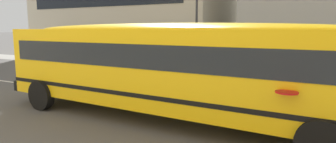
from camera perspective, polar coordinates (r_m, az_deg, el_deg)
The scene contains 7 objects.
ground_plane at distance 9.80m, azimuth 20.48°, elevation -8.57°, with size 400.00×400.00×0.00m, color #54514F.
sidewalk_far at distance 17.90m, azimuth 24.08°, elevation -1.20°, with size 120.00×3.00×0.01m, color gray.
lane_centreline at distance 9.80m, azimuth 20.48°, elevation -8.56°, with size 110.00×0.16×0.01m, color silver.
school_bus at distance 8.64m, azimuth 1.33°, elevation 1.59°, with size 13.22×3.38×2.94m.
parked_car_black_under_tree at distance 23.22m, azimuth -21.80°, elevation 3.07°, with size 3.99×2.07×1.64m.
parked_car_grey_near_corner at distance 19.28m, azimuth -10.81°, elevation 2.54°, with size 3.98×2.04×1.64m.
street_lamp at distance 18.42m, azimuth 5.67°, elevation 13.19°, with size 0.44×0.44×6.80m.
Camera 1 is at (1.13, -9.33, 2.78)m, focal length 31.08 mm.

